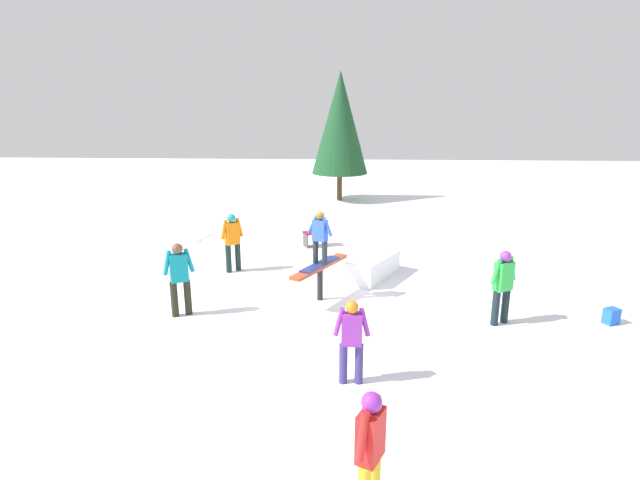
# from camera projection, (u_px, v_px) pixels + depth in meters

# --- Properties ---
(ground_plane) EXTENTS (60.00, 60.00, 0.00)m
(ground_plane) POSITION_uv_depth(u_px,v_px,m) (320.00, 299.00, 11.86)
(ground_plane) COLOR white
(rail_feature) EXTENTS (1.96, 1.27, 0.87)m
(rail_feature) POSITION_uv_depth(u_px,v_px,m) (320.00, 271.00, 11.66)
(rail_feature) COLOR black
(rail_feature) RESTS_ON ground
(snow_kicker_ramp) EXTENTS (2.30, 2.19, 0.61)m
(snow_kicker_ramp) POSITION_uv_depth(u_px,v_px,m) (361.00, 264.00, 13.44)
(snow_kicker_ramp) COLOR white
(snow_kicker_ramp) RESTS_ON ground
(main_rider_on_rail) EXTENTS (1.34, 0.91, 1.28)m
(main_rider_on_rail) POSITION_uv_depth(u_px,v_px,m) (320.00, 239.00, 11.46)
(main_rider_on_rail) COLOR navy
(main_rider_on_rail) RESTS_ON rail_feature
(bystander_purple) EXTENTS (0.21, 0.61, 1.47)m
(bystander_purple) POSITION_uv_depth(u_px,v_px,m) (352.00, 338.00, 8.13)
(bystander_purple) COLOR navy
(bystander_purple) RESTS_ON ground
(bystander_red) EXTENTS (0.64, 0.37, 1.57)m
(bystander_red) POSITION_uv_depth(u_px,v_px,m) (370.00, 448.00, 5.45)
(bystander_red) COLOR gold
(bystander_red) RESTS_ON ground
(bystander_orange) EXTENTS (0.49, 0.58, 1.63)m
(bystander_orange) POSITION_uv_depth(u_px,v_px,m) (232.00, 239.00, 13.60)
(bystander_orange) COLOR black
(bystander_orange) RESTS_ON ground
(bystander_teal) EXTENTS (0.39, 0.64, 1.64)m
(bystander_teal) POSITION_uv_depth(u_px,v_px,m) (179.00, 275.00, 10.75)
(bystander_teal) COLOR black
(bystander_teal) RESTS_ON ground
(bystander_green) EXTENTS (0.45, 0.65, 1.61)m
(bystander_green) POSITION_uv_depth(u_px,v_px,m) (503.00, 283.00, 10.34)
(bystander_green) COLOR #17242B
(bystander_green) RESTS_ON ground
(loose_snowboard_white) EXTENTS (1.33, 0.55, 0.02)m
(loose_snowboard_white) POSITION_uv_depth(u_px,v_px,m) (201.00, 238.00, 17.17)
(loose_snowboard_white) COLOR silver
(loose_snowboard_white) RESTS_ON ground
(folding_chair) EXTENTS (0.59, 0.59, 0.88)m
(folding_chair) POSITION_uv_depth(u_px,v_px,m) (312.00, 234.00, 16.13)
(folding_chair) COLOR #3F3F44
(folding_chair) RESTS_ON ground
(backpack_on_snow) EXTENTS (0.33, 0.37, 0.34)m
(backpack_on_snow) POSITION_uv_depth(u_px,v_px,m) (611.00, 316.00, 10.53)
(backpack_on_snow) COLOR blue
(backpack_on_snow) RESTS_ON ground
(pine_tree_far) EXTENTS (2.60, 2.60, 5.92)m
(pine_tree_far) POSITION_uv_depth(u_px,v_px,m) (340.00, 123.00, 22.87)
(pine_tree_far) COLOR #4C331E
(pine_tree_far) RESTS_ON ground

